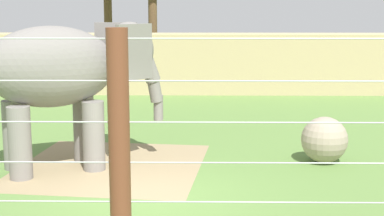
# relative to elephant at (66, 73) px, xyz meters

# --- Properties ---
(ground_plane) EXTENTS (120.00, 120.00, 0.00)m
(ground_plane) POSITION_rel_elephant_xyz_m (1.87, -2.22, -2.18)
(ground_plane) COLOR #5B7F3D
(dirt_patch) EXTENTS (4.63, 4.90, 0.01)m
(dirt_patch) POSITION_rel_elephant_xyz_m (0.91, 0.13, -2.18)
(dirt_patch) COLOR #937F5B
(dirt_patch) RESTS_ON ground
(embankment_wall) EXTENTS (36.00, 1.80, 2.51)m
(embankment_wall) POSITION_rel_elephant_xyz_m (1.87, 11.72, -0.93)
(embankment_wall) COLOR tan
(embankment_wall) RESTS_ON ground
(elephant) EXTENTS (4.10, 2.93, 3.29)m
(elephant) POSITION_rel_elephant_xyz_m (0.00, 0.00, 0.00)
(elephant) COLOR gray
(elephant) RESTS_ON ground
(enrichment_ball) EXTENTS (1.09, 1.09, 1.09)m
(enrichment_ball) POSITION_rel_elephant_xyz_m (5.91, 0.52, -1.64)
(enrichment_ball) COLOR gray
(enrichment_ball) RESTS_ON ground
(cable_fence) EXTENTS (11.02, 0.28, 3.38)m
(cable_fence) POSITION_rel_elephant_xyz_m (1.90, -5.56, -0.48)
(cable_fence) COLOR brown
(cable_fence) RESTS_ON ground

